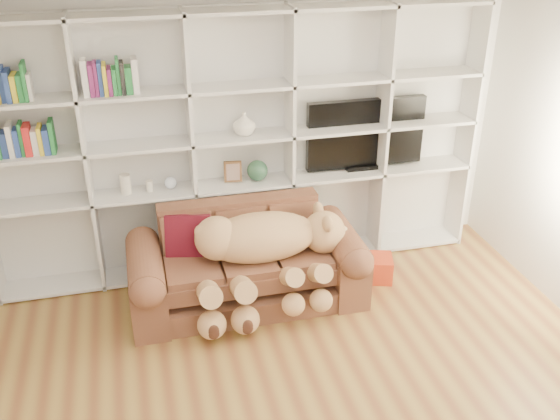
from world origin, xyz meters
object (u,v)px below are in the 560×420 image
object	(u,v)px
sofa	(246,268)
teddy_bear	(264,250)
gift_box	(376,268)
tv	(365,134)

from	to	relation	value
sofa	teddy_bear	bearing A→B (deg)	-53.50
teddy_bear	gift_box	xyz separation A→B (m)	(1.10, 0.19, -0.46)
gift_box	tv	bearing A→B (deg)	84.55
teddy_bear	tv	size ratio (longest dim) A/B	1.25
sofa	tv	size ratio (longest dim) A/B	1.75
tv	gift_box	bearing A→B (deg)	-95.45
gift_box	teddy_bear	bearing A→B (deg)	-170.11
teddy_bear	sofa	bearing A→B (deg)	125.14
gift_box	tv	world-z (taller)	tv
teddy_bear	gift_box	world-z (taller)	teddy_bear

